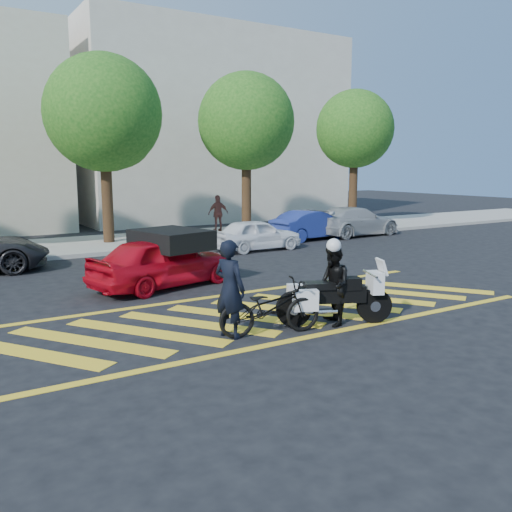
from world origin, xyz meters
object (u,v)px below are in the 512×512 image
parked_mid_right (257,235)px  parked_right (312,225)px  officer_moto (333,285)px  red_convertible (163,262)px  officer_bike (230,289)px  bicycle (270,308)px  parked_far_right (355,221)px  police_motorcycle (333,297)px

parked_mid_right → parked_right: bearing=-70.0°
officer_moto → parked_mid_right: officer_moto is taller
red_convertible → parked_mid_right: red_convertible is taller
officer_bike → bicycle: bearing=-133.2°
officer_bike → red_convertible: size_ratio=0.46×
bicycle → red_convertible: (-0.18, 4.97, 0.16)m
officer_bike → parked_mid_right: (6.03, 8.89, -0.33)m
parked_right → red_convertible: bearing=115.9°
red_convertible → parked_far_right: size_ratio=0.87×
bicycle → red_convertible: red_convertible is taller
red_convertible → parked_right: (9.20, 5.61, -0.05)m
parked_right → parked_far_right: size_ratio=0.84×
red_convertible → officer_bike: bearing=159.2°
officer_bike → bicycle: officer_bike is taller
officer_bike → red_convertible: (0.54, 4.68, -0.24)m
police_motorcycle → parked_far_right: bearing=69.4°
officer_bike → officer_moto: bearing=-121.5°
officer_moto → parked_right: size_ratio=0.42×
red_convertible → parked_far_right: 12.97m
bicycle → parked_mid_right: (5.31, 9.18, 0.07)m
officer_bike → parked_far_right: size_ratio=0.40×
police_motorcycle → parked_mid_right: parked_mid_right is taller
officer_bike → bicycle: 0.87m
parked_far_right → officer_bike: bearing=127.0°
officer_moto → parked_right: bearing=167.3°
police_motorcycle → bicycle: bearing=-160.9°
bicycle → parked_right: parked_right is taller
officer_moto → parked_mid_right: 10.07m
bicycle → parked_mid_right: parked_mid_right is taller
police_motorcycle → parked_right: size_ratio=0.59×
red_convertible → parked_mid_right: bearing=-66.8°
red_convertible → parked_right: size_ratio=1.04×
officer_bike → police_motorcycle: size_ratio=0.81×
bicycle → officer_moto: bearing=-82.4°
officer_moto → parked_far_right: 14.69m
police_motorcycle → officer_bike: bearing=-167.3°
police_motorcycle → parked_mid_right: 10.05m
officer_moto → bicycle: bearing=-71.6°
officer_bike → police_motorcycle: 2.23m
officer_bike → red_convertible: officer_bike is taller
bicycle → parked_mid_right: 10.61m
police_motorcycle → parked_mid_right: size_ratio=0.65×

